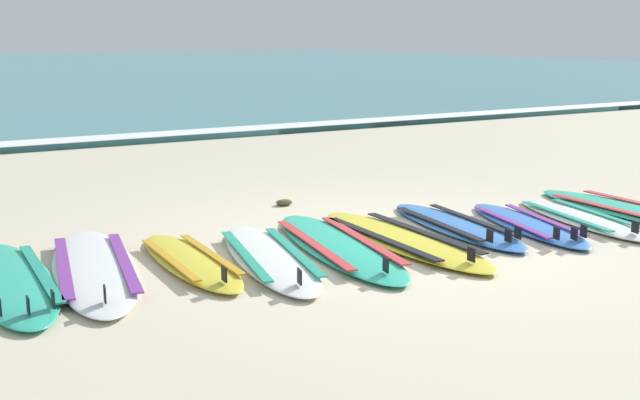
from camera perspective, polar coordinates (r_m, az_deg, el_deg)
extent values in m
plane|color=beige|center=(7.27, 6.14, -2.96)|extent=(80.00, 80.00, 0.00)
cube|color=white|center=(14.27, -13.43, 4.14)|extent=(80.00, 0.73, 0.11)
ellipsoid|color=#2DB793|center=(6.43, -20.77, -5.29)|extent=(0.74, 2.38, 0.07)
cube|color=teal|center=(6.44, -18.93, -4.75)|extent=(0.19, 1.65, 0.01)
cube|color=black|center=(5.53, -19.70, -6.93)|extent=(0.02, 0.09, 0.11)
cube|color=black|center=(5.57, -21.43, -6.93)|extent=(0.02, 0.09, 0.11)
cube|color=black|center=(5.61, -18.14, -6.58)|extent=(0.02, 0.09, 0.11)
ellipsoid|color=white|center=(6.57, -15.46, -4.59)|extent=(1.13, 2.58, 0.07)
cube|color=purple|center=(6.55, -17.45, -4.38)|extent=(0.44, 1.73, 0.01)
cube|color=purple|center=(6.57, -13.52, -4.11)|extent=(0.44, 1.73, 0.01)
cube|color=black|center=(5.61, -14.79, -6.37)|extent=(0.03, 0.09, 0.11)
ellipsoid|color=yellow|center=(6.60, -9.02, -4.22)|extent=(0.59, 1.94, 0.07)
cube|color=gold|center=(6.54, -10.46, -4.05)|extent=(0.15, 1.34, 0.01)
cube|color=gold|center=(6.65, -7.63, -3.71)|extent=(0.15, 1.34, 0.01)
cube|color=black|center=(5.90, -6.70, -5.15)|extent=(0.02, 0.09, 0.11)
ellipsoid|color=white|center=(6.64, -3.54, -4.00)|extent=(1.07, 2.31, 0.07)
cube|color=teal|center=(6.59, -5.25, -3.79)|extent=(0.44, 1.54, 0.01)
cube|color=teal|center=(6.68, -1.87, -3.53)|extent=(0.44, 1.54, 0.01)
cube|color=black|center=(5.81, -1.44, -5.36)|extent=(0.03, 0.09, 0.11)
ellipsoid|color=#2DB793|center=(6.99, 1.25, -3.20)|extent=(1.07, 2.55, 0.07)
cube|color=#D13838|center=(6.90, -0.47, -3.03)|extent=(0.41, 1.72, 0.01)
cube|color=#D13838|center=(7.06, 2.94, -2.71)|extent=(0.41, 1.72, 0.01)
cube|color=black|center=(6.11, 4.61, -4.53)|extent=(0.03, 0.09, 0.11)
ellipsoid|color=yellow|center=(7.24, 5.72, -2.74)|extent=(0.72, 2.47, 0.07)
cube|color=black|center=(7.11, 4.26, -2.63)|extent=(0.16, 1.72, 0.01)
cube|color=black|center=(7.35, 7.15, -2.22)|extent=(0.16, 1.72, 0.01)
cube|color=black|center=(6.48, 10.51, -3.76)|extent=(0.02, 0.09, 0.11)
ellipsoid|color=#3875CC|center=(7.82, 9.43, -1.77)|extent=(0.82, 2.16, 0.07)
cube|color=black|center=(7.71, 8.25, -1.60)|extent=(0.28, 1.47, 0.01)
cube|color=black|center=(7.91, 10.61, -1.35)|extent=(0.28, 1.47, 0.01)
cube|color=black|center=(7.14, 12.99, -2.44)|extent=(0.02, 0.09, 0.11)
cube|color=black|center=(7.10, 11.76, -2.46)|extent=(0.02, 0.09, 0.11)
cube|color=black|center=(7.27, 13.64, -2.22)|extent=(0.02, 0.09, 0.11)
ellipsoid|color=#3875CC|center=(8.00, 14.26, -1.66)|extent=(0.97, 2.02, 0.07)
cube|color=purple|center=(7.91, 13.18, -1.46)|extent=(0.41, 1.34, 0.01)
cube|color=purple|center=(8.08, 15.35, -1.29)|extent=(0.41, 1.34, 0.01)
cube|color=black|center=(7.36, 17.31, -2.26)|extent=(0.03, 0.09, 0.11)
cube|color=black|center=(7.33, 16.18, -2.24)|extent=(0.03, 0.09, 0.11)
cube|color=black|center=(7.48, 17.92, -2.08)|extent=(0.03, 0.09, 0.11)
ellipsoid|color=white|center=(8.41, 17.74, -1.22)|extent=(0.92, 2.06, 0.07)
cube|color=teal|center=(8.30, 16.75, -1.04)|extent=(0.37, 1.38, 0.01)
cube|color=teal|center=(8.51, 18.73, -0.86)|extent=(0.37, 1.38, 0.01)
cube|color=black|center=(7.79, 21.14, -1.76)|extent=(0.03, 0.09, 0.11)
ellipsoid|color=#2DB793|center=(8.90, 21.13, -0.77)|extent=(0.81, 2.62, 0.07)
cube|color=#D13838|center=(8.72, 20.14, -0.66)|extent=(0.21, 1.81, 0.01)
ellipsoid|color=#4C4228|center=(8.78, -2.52, -0.17)|extent=(0.18, 0.15, 0.06)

